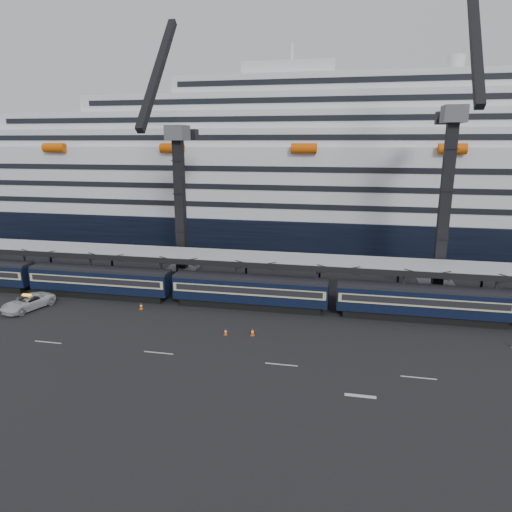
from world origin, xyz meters
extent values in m
plane|color=black|center=(0.00, 0.00, 0.00)|extent=(260.00, 260.00, 0.00)
cube|color=beige|center=(-26.00, -4.00, 0.01)|extent=(3.00, 0.15, 0.02)
cube|color=beige|center=(-14.00, -4.00, 0.01)|extent=(3.00, 0.15, 0.02)
cube|color=beige|center=(-2.00, -4.00, 0.01)|extent=(3.00, 0.15, 0.02)
cube|color=beige|center=(10.00, -4.00, 0.01)|extent=(3.00, 0.15, 0.02)
cube|color=beige|center=(5.00, -8.00, 0.01)|extent=(2.50, 0.40, 0.02)
cube|color=black|center=(-28.00, 10.00, 0.45)|extent=(17.48, 2.40, 0.90)
cube|color=black|center=(-28.00, 10.00, 2.25)|extent=(19.00, 2.80, 2.70)
cube|color=#C5BE8B|center=(-28.00, 10.00, 2.55)|extent=(18.62, 2.92, 1.05)
cube|color=black|center=(-28.00, 10.00, 2.60)|extent=(17.86, 2.98, 0.70)
cube|color=black|center=(-28.00, 10.00, 3.75)|extent=(19.00, 2.50, 0.35)
cube|color=black|center=(-8.00, 10.00, 0.45)|extent=(17.48, 2.40, 0.90)
cube|color=black|center=(-8.00, 10.00, 2.25)|extent=(19.00, 2.80, 2.70)
cube|color=#C5BE8B|center=(-8.00, 10.00, 2.55)|extent=(18.62, 2.92, 1.05)
cube|color=black|center=(-8.00, 10.00, 2.60)|extent=(17.86, 2.98, 0.70)
cube|color=black|center=(-8.00, 10.00, 3.75)|extent=(19.00, 2.50, 0.35)
cube|color=black|center=(12.00, 10.00, 0.45)|extent=(17.48, 2.40, 0.90)
cube|color=black|center=(12.00, 10.00, 2.25)|extent=(19.00, 2.80, 2.70)
cube|color=#C5BE8B|center=(12.00, 10.00, 2.55)|extent=(18.62, 2.92, 1.05)
cube|color=black|center=(12.00, 10.00, 2.60)|extent=(17.86, 2.98, 0.70)
cube|color=black|center=(12.00, 10.00, 3.75)|extent=(19.00, 2.50, 0.35)
cube|color=#A1A4A9|center=(0.00, 14.00, 5.40)|extent=(130.00, 6.00, 0.25)
cube|color=black|center=(0.00, 11.00, 5.10)|extent=(130.00, 0.25, 0.70)
cube|color=black|center=(0.00, 17.00, 5.10)|extent=(130.00, 0.25, 0.70)
cube|color=black|center=(-40.00, 11.20, 2.70)|extent=(0.25, 0.25, 5.40)
cube|color=black|center=(-40.00, 16.80, 2.70)|extent=(0.25, 0.25, 5.40)
cube|color=black|center=(-30.00, 11.20, 2.70)|extent=(0.25, 0.25, 5.40)
cube|color=black|center=(-30.00, 16.80, 2.70)|extent=(0.25, 0.25, 5.40)
cube|color=black|center=(-20.00, 11.20, 2.70)|extent=(0.25, 0.25, 5.40)
cube|color=black|center=(-20.00, 16.80, 2.70)|extent=(0.25, 0.25, 5.40)
cube|color=black|center=(-10.00, 11.20, 2.70)|extent=(0.25, 0.25, 5.40)
cube|color=black|center=(-10.00, 16.80, 2.70)|extent=(0.25, 0.25, 5.40)
cube|color=black|center=(0.00, 11.20, 2.70)|extent=(0.25, 0.25, 5.40)
cube|color=black|center=(0.00, 16.80, 2.70)|extent=(0.25, 0.25, 5.40)
cube|color=black|center=(10.00, 11.20, 2.70)|extent=(0.25, 0.25, 5.40)
cube|color=black|center=(10.00, 16.80, 2.70)|extent=(0.25, 0.25, 5.40)
cube|color=black|center=(20.00, 11.20, 2.70)|extent=(0.25, 0.25, 5.40)
cube|color=black|center=(20.00, 16.80, 2.70)|extent=(0.25, 0.25, 5.40)
cube|color=black|center=(0.00, 46.00, 3.50)|extent=(200.00, 28.00, 7.00)
cube|color=silver|center=(0.00, 46.00, 13.00)|extent=(190.00, 26.88, 12.00)
cube|color=silver|center=(0.00, 46.00, 20.50)|extent=(160.00, 24.64, 3.00)
cube|color=black|center=(0.00, 33.63, 20.50)|extent=(153.60, 0.12, 0.90)
cube|color=silver|center=(0.00, 46.00, 23.50)|extent=(124.00, 21.84, 3.00)
cube|color=black|center=(0.00, 35.03, 23.50)|extent=(119.04, 0.12, 0.90)
cube|color=silver|center=(0.00, 46.00, 26.50)|extent=(90.00, 19.04, 3.00)
cube|color=black|center=(0.00, 36.43, 26.50)|extent=(86.40, 0.12, 0.90)
cube|color=silver|center=(0.00, 46.00, 29.50)|extent=(56.00, 16.24, 3.00)
cube|color=black|center=(0.00, 37.83, 29.50)|extent=(53.76, 0.12, 0.90)
cube|color=silver|center=(-8.00, 46.00, 32.00)|extent=(16.00, 12.00, 2.50)
cylinder|color=silver|center=(20.00, 46.00, 32.50)|extent=(2.80, 2.80, 3.00)
cylinder|color=#D64F06|center=(-48.00, 31.96, 18.80)|extent=(4.00, 1.60, 1.60)
cylinder|color=#D64F06|center=(-26.00, 31.96, 18.80)|extent=(4.00, 1.60, 1.60)
cylinder|color=#D64F06|center=(-4.00, 31.96, 18.80)|extent=(4.00, 1.60, 1.60)
cylinder|color=#D64F06|center=(18.00, 31.96, 18.80)|extent=(4.00, 1.60, 1.60)
cube|color=#4C4E53|center=(-20.00, 19.00, 1.00)|extent=(4.50, 4.50, 2.00)
cube|color=black|center=(-20.00, 19.00, 11.00)|extent=(1.30, 1.30, 18.00)
cube|color=#4C4E53|center=(-20.00, 19.00, 21.00)|extent=(2.60, 3.20, 2.00)
cube|color=black|center=(-20.00, 13.21, 27.89)|extent=(0.90, 12.26, 14.37)
cube|color=black|center=(-20.00, 21.52, 21.00)|extent=(0.90, 5.04, 0.90)
cube|color=black|center=(-20.00, 24.04, 20.80)|extent=(2.20, 1.60, 1.60)
cube|color=#4C4E53|center=(15.00, 18.00, 1.00)|extent=(4.50, 4.50, 2.00)
cube|color=black|center=(15.00, 18.00, 12.00)|extent=(1.30, 1.30, 20.00)
cube|color=#4C4E53|center=(15.00, 18.00, 23.00)|extent=(2.60, 3.20, 2.00)
cube|color=black|center=(15.00, 12.26, 31.19)|extent=(0.90, 12.21, 16.90)
cube|color=black|center=(15.00, 20.80, 23.00)|extent=(0.90, 5.60, 0.90)
cube|color=black|center=(15.00, 23.60, 22.80)|extent=(2.20, 1.60, 1.60)
imported|color=#BBBDC3|center=(-34.34, 3.95, 0.88)|extent=(4.64, 6.91, 1.76)
cube|color=#D64F06|center=(-20.83, 6.66, 0.02)|extent=(0.43, 0.43, 0.05)
cone|color=#D64F06|center=(-20.83, 6.66, 0.45)|extent=(0.36, 0.36, 0.81)
cylinder|color=white|center=(-20.83, 6.66, 0.45)|extent=(0.30, 0.30, 0.14)
cube|color=#D64F06|center=(-5.93, 1.81, 0.02)|extent=(0.41, 0.41, 0.04)
cone|color=#D64F06|center=(-5.93, 1.81, 0.44)|extent=(0.35, 0.35, 0.78)
cylinder|color=white|center=(-5.93, 1.81, 0.44)|extent=(0.29, 0.29, 0.13)
cube|color=#D64F06|center=(-8.77, 1.41, 0.02)|extent=(0.37, 0.37, 0.04)
cone|color=#D64F06|center=(-8.77, 1.41, 0.39)|extent=(0.31, 0.31, 0.69)
cylinder|color=white|center=(-8.77, 1.41, 0.39)|extent=(0.26, 0.26, 0.12)
camera|label=1|loc=(3.33, -41.75, 19.83)|focal=32.00mm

